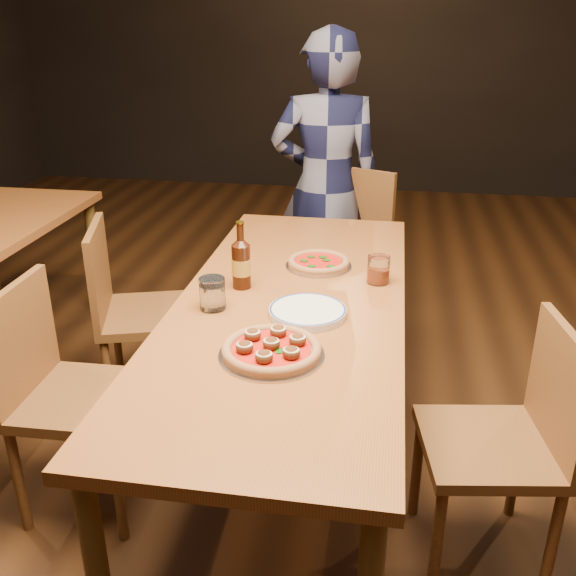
% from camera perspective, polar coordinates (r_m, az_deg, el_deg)
% --- Properties ---
extents(ground, '(9.00, 9.00, 0.00)m').
position_cam_1_polar(ground, '(2.67, 0.18, -15.91)').
color(ground, black).
extents(table_main, '(0.80, 2.00, 0.75)m').
position_cam_1_polar(table_main, '(2.30, 0.20, -2.75)').
color(table_main, brown).
rests_on(table_main, ground).
extents(chair_main_nw, '(0.43, 0.43, 0.90)m').
position_cam_1_polar(chair_main_nw, '(2.40, -17.86, -9.19)').
color(chair_main_nw, '#5E2F18').
rests_on(chair_main_nw, ground).
extents(chair_main_sw, '(0.53, 0.53, 0.91)m').
position_cam_1_polar(chair_main_sw, '(2.94, -12.24, -2.16)').
color(chair_main_sw, '#5E2F18').
rests_on(chair_main_sw, ground).
extents(chair_main_e, '(0.47, 0.47, 0.88)m').
position_cam_1_polar(chair_main_e, '(2.17, 17.38, -13.10)').
color(chair_main_e, '#5E2F18').
rests_on(chair_main_e, ground).
extents(chair_end, '(0.60, 0.60, 0.97)m').
position_cam_1_polar(chair_end, '(3.41, 4.16, 2.63)').
color(chair_end, '#5E2F18').
rests_on(chair_end, ground).
extents(pizza_meatball, '(0.32, 0.32, 0.06)m').
position_cam_1_polar(pizza_meatball, '(1.91, -1.48, -5.44)').
color(pizza_meatball, '#B7B7BF').
rests_on(pizza_meatball, table_main).
extents(pizza_margherita, '(0.26, 0.26, 0.03)m').
position_cam_1_polar(pizza_margherita, '(2.57, 2.74, 2.27)').
color(pizza_margherita, '#B7B7BF').
rests_on(pizza_margherita, table_main).
extents(plate_stack, '(0.26, 0.26, 0.03)m').
position_cam_1_polar(plate_stack, '(2.16, 1.76, -2.15)').
color(plate_stack, white).
rests_on(plate_stack, table_main).
extents(beer_bottle, '(0.07, 0.07, 0.25)m').
position_cam_1_polar(beer_bottle, '(2.36, -4.18, 2.07)').
color(beer_bottle, black).
rests_on(beer_bottle, table_main).
extents(water_glass, '(0.09, 0.09, 0.11)m').
position_cam_1_polar(water_glass, '(2.21, -6.74, -0.49)').
color(water_glass, white).
rests_on(water_glass, table_main).
extents(amber_glass, '(0.08, 0.08, 0.10)m').
position_cam_1_polar(amber_glass, '(2.43, 8.04, 1.63)').
color(amber_glass, '#AD3F13').
rests_on(amber_glass, table_main).
extents(diner, '(0.64, 0.46, 1.64)m').
position_cam_1_polar(diner, '(3.49, 3.37, 8.83)').
color(diner, black).
rests_on(diner, ground).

